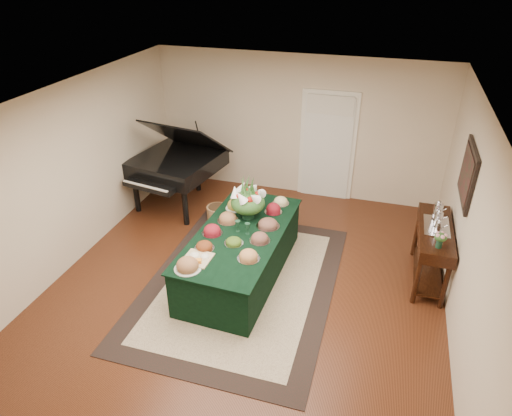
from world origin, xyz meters
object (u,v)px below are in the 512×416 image
(floral_centerpiece, at_px, (248,199))
(grand_piano, at_px, (177,163))
(buffet_table, at_px, (241,253))
(mahogany_sideboard, at_px, (434,240))

(floral_centerpiece, height_order, grand_piano, grand_piano)
(buffet_table, height_order, mahogany_sideboard, mahogany_sideboard)
(buffet_table, height_order, grand_piano, grand_piano)
(buffet_table, xyz_separation_m, grand_piano, (-1.82, 1.74, 0.48))
(floral_centerpiece, relative_size, mahogany_sideboard, 0.38)
(grand_piano, height_order, mahogany_sideboard, grand_piano)
(mahogany_sideboard, bearing_deg, floral_centerpiece, -174.87)
(grand_piano, bearing_deg, floral_centerpiece, -35.96)
(floral_centerpiece, relative_size, grand_piano, 0.29)
(mahogany_sideboard, bearing_deg, buffet_table, -165.62)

